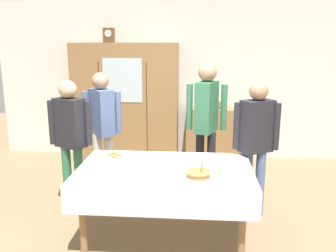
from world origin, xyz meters
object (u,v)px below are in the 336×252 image
at_px(mantel_clock, 109,35).
at_px(person_behind_table_right, 206,116).
at_px(bread_basket, 198,174).
at_px(pastry_plate, 114,156).
at_px(tea_cup_back_edge, 217,180).
at_px(person_beside_shelf, 102,121).
at_px(tea_cup_front_edge, 136,156).
at_px(tea_cup_near_right, 158,179).
at_px(dining_table, 165,178).
at_px(tea_cup_mid_left, 99,166).
at_px(bookshelf_low, 216,134).
at_px(book_stack, 216,105).
at_px(spoon_near_right, 147,162).
at_px(person_behind_table_left, 70,132).
at_px(tea_cup_near_left, 206,167).
at_px(wall_cabinet, 126,102).
at_px(spoon_far_left, 178,171).
at_px(person_by_cabinet, 256,136).

xyz_separation_m(mantel_clock, person_behind_table_right, (1.59, -1.46, -1.03)).
distance_m(mantel_clock, bread_basket, 3.42).
xyz_separation_m(pastry_plate, person_behind_table_right, (1.04, 0.77, 0.31)).
distance_m(tea_cup_back_edge, person_beside_shelf, 2.07).
height_order(tea_cup_front_edge, bread_basket, bread_basket).
height_order(tea_cup_near_right, person_beside_shelf, person_beside_shelf).
bearing_deg(dining_table, tea_cup_mid_left, -177.13).
distance_m(mantel_clock, tea_cup_mid_left, 2.98).
xyz_separation_m(bookshelf_low, tea_cup_mid_left, (-1.32, -2.68, 0.34)).
relative_size(bookshelf_low, pastry_plate, 3.61).
bearing_deg(book_stack, tea_cup_front_edge, -113.32).
xyz_separation_m(spoon_near_right, person_behind_table_right, (0.65, 0.95, 0.32)).
relative_size(dining_table, person_behind_table_left, 1.13).
bearing_deg(spoon_near_right, tea_cup_near_left, -13.49).
height_order(tea_cup_near_left, tea_cup_back_edge, same).
relative_size(mantel_clock, person_behind_table_right, 0.14).
bearing_deg(tea_cup_near_right, bookshelf_low, 77.02).
bearing_deg(wall_cabinet, spoon_far_left, -68.50).
xyz_separation_m(spoon_near_right, person_by_cabinet, (1.20, 0.39, 0.21)).
bearing_deg(person_behind_table_left, tea_cup_near_left, -20.21).
xyz_separation_m(tea_cup_front_edge, person_behind_table_left, (-0.84, 0.29, 0.18)).
xyz_separation_m(spoon_near_right, person_behind_table_left, (-0.98, 0.44, 0.20)).
xyz_separation_m(bookshelf_low, person_behind_table_right, (-0.21, -1.51, 0.64)).
bearing_deg(wall_cabinet, bookshelf_low, 1.87).
xyz_separation_m(tea_cup_near_left, person_by_cabinet, (0.58, 0.55, 0.19)).
bearing_deg(person_behind_table_right, spoon_near_right, -124.54).
bearing_deg(tea_cup_front_edge, tea_cup_back_edge, -37.75).
relative_size(book_stack, tea_cup_mid_left, 1.60).
bearing_deg(mantel_clock, bookshelf_low, 1.63).
height_order(dining_table, bread_basket, bread_basket).
xyz_separation_m(dining_table, tea_cup_near_left, (0.42, 0.03, 0.12)).
height_order(tea_cup_back_edge, person_behind_table_right, person_behind_table_right).
height_order(tea_cup_back_edge, tea_cup_near_right, same).
bearing_deg(tea_cup_back_edge, tea_cup_mid_left, 165.99).
xyz_separation_m(tea_cup_near_right, spoon_near_right, (-0.17, 0.51, -0.02)).
bearing_deg(tea_cup_near_left, tea_cup_front_edge, 158.25).
bearing_deg(tea_cup_near_right, person_by_cabinet, 41.25).
bearing_deg(tea_cup_near_right, tea_cup_back_edge, -0.48).
height_order(wall_cabinet, tea_cup_front_edge, wall_cabinet).
bearing_deg(person_behind_table_right, bread_basket, -94.22).
relative_size(tea_cup_near_left, person_behind_table_right, 0.07).
xyz_separation_m(bread_basket, person_by_cabinet, (0.65, 0.77, 0.18)).
bearing_deg(person_behind_table_left, tea_cup_back_edge, -29.24).
distance_m(tea_cup_front_edge, person_behind_table_left, 0.91).
bearing_deg(person_by_cabinet, person_behind_table_right, 135.05).
distance_m(pastry_plate, person_behind_table_right, 1.33).
bearing_deg(wall_cabinet, tea_cup_mid_left, -85.08).
distance_m(dining_table, tea_cup_near_right, 0.35).
distance_m(tea_cup_near_left, spoon_far_left, 0.29).
bearing_deg(person_behind_table_left, person_beside_shelf, 62.68).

